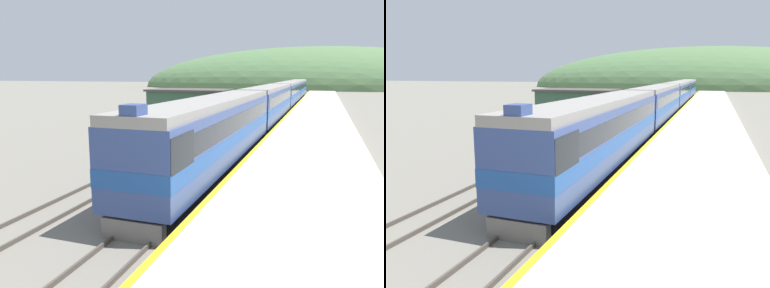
# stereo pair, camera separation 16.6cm
# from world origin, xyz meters

# --- Properties ---
(track_main) EXTENTS (1.52, 180.00, 0.16)m
(track_main) POSITION_xyz_m (0.00, 70.00, 0.08)
(track_main) COLOR #4C443D
(track_main) RESTS_ON ground
(track_siding) EXTENTS (1.52, 180.00, 0.16)m
(track_siding) POSITION_xyz_m (-4.41, 70.00, 0.08)
(track_siding) COLOR #4C443D
(track_siding) RESTS_ON ground
(platform) EXTENTS (6.94, 140.00, 0.89)m
(platform) POSITION_xyz_m (5.22, 50.00, 0.44)
(platform) COLOR #BCB5A5
(platform) RESTS_ON ground
(distant_hills) EXTENTS (143.11, 64.40, 32.77)m
(distant_hills) POSITION_xyz_m (0.00, 167.58, 0.00)
(distant_hills) COLOR #517547
(distant_hills) RESTS_ON ground
(station_shed) EXTENTS (9.48, 5.87, 3.83)m
(station_shed) POSITION_xyz_m (-9.37, 48.95, 1.93)
(station_shed) COLOR #385B42
(station_shed) RESTS_ON ground
(express_train_lead_car) EXTENTS (2.96, 20.65, 4.65)m
(express_train_lead_car) POSITION_xyz_m (0.00, 26.91, 2.34)
(express_train_lead_car) COLOR black
(express_train_lead_car) RESTS_ON ground
(carriage_second) EXTENTS (2.95, 21.84, 4.29)m
(carriage_second) POSITION_xyz_m (0.00, 49.27, 2.33)
(carriage_second) COLOR black
(carriage_second) RESTS_ON ground
(carriage_third) EXTENTS (2.95, 21.84, 4.29)m
(carriage_third) POSITION_xyz_m (0.00, 71.99, 2.33)
(carriage_third) COLOR black
(carriage_third) RESTS_ON ground
(carriage_fourth) EXTENTS (2.95, 21.84, 4.29)m
(carriage_fourth) POSITION_xyz_m (0.00, 94.71, 2.33)
(carriage_fourth) COLOR black
(carriage_fourth) RESTS_ON ground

